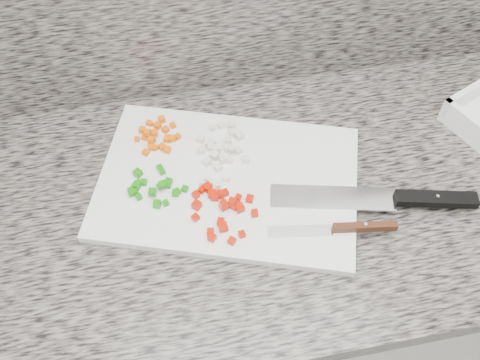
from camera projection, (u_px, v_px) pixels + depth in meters
name	position (u px, v px, depth m)	size (l,w,h in m)	color
cabinet	(269.00, 292.00, 1.40)	(3.92, 0.62, 0.86)	silver
countertop	(279.00, 196.00, 1.03)	(3.96, 0.64, 0.04)	slate
cutting_board	(228.00, 182.00, 1.02)	(0.48, 0.32, 0.02)	white
carrot_pile	(158.00, 136.00, 1.06)	(0.09, 0.10, 0.02)	#EF6005
onion_pile	(221.00, 146.00, 1.05)	(0.10, 0.12, 0.02)	silver
green_pepper_pile	(153.00, 187.00, 0.99)	(0.11, 0.10, 0.02)	#19800B
red_pepper_pile	(222.00, 207.00, 0.96)	(0.12, 0.14, 0.02)	#C11702
garlic_pile	(215.00, 179.00, 1.00)	(0.06, 0.07, 0.01)	beige
chef_knife	(400.00, 198.00, 0.98)	(0.38, 0.12, 0.02)	silver
paring_knife	(348.00, 228.00, 0.94)	(0.23, 0.05, 0.02)	silver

